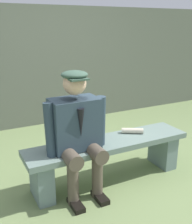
# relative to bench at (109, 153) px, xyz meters

# --- Properties ---
(ground_plane) EXTENTS (30.00, 30.00, 0.00)m
(ground_plane) POSITION_rel_bench_xyz_m (0.00, 0.00, -0.32)
(ground_plane) COLOR #6C814F
(bench) EXTENTS (1.85, 0.42, 0.47)m
(bench) POSITION_rel_bench_xyz_m (0.00, 0.00, 0.00)
(bench) COLOR slate
(bench) RESTS_ON ground
(seated_man) EXTENTS (0.65, 0.56, 1.26)m
(seated_man) POSITION_rel_bench_xyz_m (0.39, 0.05, 0.38)
(seated_man) COLOR #2C3E4A
(seated_man) RESTS_ON ground
(rolled_magazine) EXTENTS (0.24, 0.18, 0.06)m
(rolled_magazine) POSITION_rel_bench_xyz_m (-0.35, -0.07, 0.18)
(rolled_magazine) COLOR beige
(rolled_magazine) RESTS_ON bench
(stadium_wall) EXTENTS (12.00, 0.24, 1.98)m
(stadium_wall) POSITION_rel_bench_xyz_m (0.00, -2.23, 0.67)
(stadium_wall) COLOR #5D6356
(stadium_wall) RESTS_ON ground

